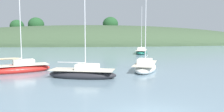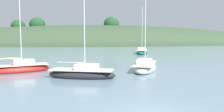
{
  "view_description": "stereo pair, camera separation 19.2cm",
  "coord_description": "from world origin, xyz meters",
  "views": [
    {
      "loc": [
        -3.33,
        -10.33,
        4.11
      ],
      "look_at": [
        0.0,
        20.0,
        1.2
      ],
      "focal_mm": 35.79,
      "sensor_mm": 36.0,
      "label": 1
    },
    {
      "loc": [
        -3.14,
        -10.35,
        4.11
      ],
      "look_at": [
        0.0,
        20.0,
        1.2
      ],
      "focal_mm": 35.79,
      "sensor_mm": 36.0,
      "label": 2
    }
  ],
  "objects": [
    {
      "name": "sailboat_grey_yawl",
      "position": [
        3.29,
        14.64,
        0.42
      ],
      "size": [
        4.73,
        7.37,
        9.14
      ],
      "color": "white",
      "rests_on": "ground"
    },
    {
      "name": "sailboat_cream_ketch",
      "position": [
        -10.87,
        15.02,
        0.42
      ],
      "size": [
        7.16,
        4.75,
        9.47
      ],
      "color": "red",
      "rests_on": "ground"
    },
    {
      "name": "sailboat_navy_dinghy",
      "position": [
        8.34,
        37.19,
        0.42
      ],
      "size": [
        4.2,
        7.3,
        10.36
      ],
      "color": "#196B56",
      "rests_on": "ground"
    },
    {
      "name": "far_shoreline_hill",
      "position": [
        -0.32,
        82.65,
        0.1
      ],
      "size": [
        150.0,
        36.0,
        19.87
      ],
      "color": "#384C33",
      "rests_on": "ground"
    },
    {
      "name": "sailboat_yellow_far",
      "position": [
        -3.82,
        10.99,
        0.4
      ],
      "size": [
        6.98,
        3.92,
        7.97
      ],
      "color": "#232328",
      "rests_on": "ground"
    }
  ]
}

